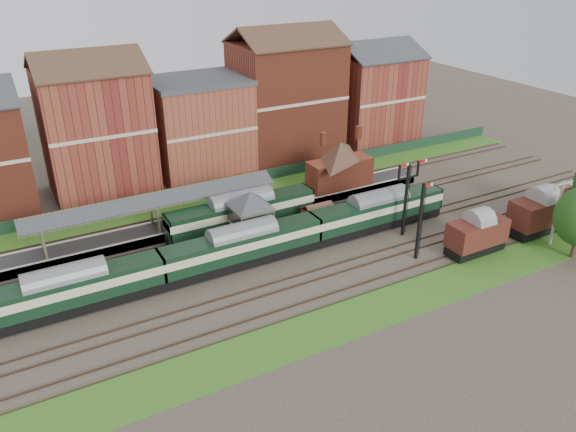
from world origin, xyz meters
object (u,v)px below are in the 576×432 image
semaphore_bracket (406,195)px  dmu_train (243,245)px  goods_van_a (477,234)px  signal_box (251,217)px  platform_railcar (242,212)px

semaphore_bracket → dmu_train: (-17.46, 2.50, -2.47)m
goods_van_a → semaphore_bracket: bearing=120.3°
semaphore_bracket → goods_van_a: 7.94m
signal_box → semaphore_bracket: (15.04, -5.75, 1.44)m
signal_box → goods_van_a: bearing=-33.0°
semaphore_bracket → platform_railcar: 17.34m
semaphore_bracket → dmu_train: semaphore_bracket is taller
platform_railcar → goods_van_a: bearing=-40.1°
signal_box → platform_railcar: signal_box is taller
signal_box → semaphore_bracket: semaphore_bracket is taller
signal_box → goods_van_a: (18.84, -12.25, -1.07)m
signal_box → platform_railcar: (0.41, 3.25, -0.96)m
dmu_train → platform_railcar: bearing=66.4°
semaphore_bracket → platform_railcar: semaphore_bracket is taller
dmu_train → goods_van_a: 23.09m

